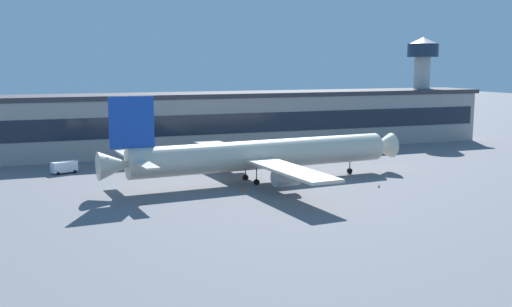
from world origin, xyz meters
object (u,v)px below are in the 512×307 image
object	(u,v)px
control_tower	(422,75)
follow_me_car	(166,156)
airliner	(259,155)
traffic_cone_0	(244,190)
baggage_tug	(376,146)
traffic_cone_1	(379,186)
crew_van	(65,167)

from	to	relation	value
control_tower	follow_me_car	bearing A→B (deg)	-169.67
airliner	follow_me_car	size ratio (longest dim) A/B	13.98
airliner	control_tower	xyz separation A→B (m)	(72.37, 47.91, 14.00)
control_tower	traffic_cone_0	size ratio (longest dim) A/B	44.88
airliner	control_tower	distance (m)	87.92
baggage_tug	traffic_cone_1	xyz separation A→B (m)	(-26.05, -42.51, -0.80)
follow_me_car	traffic_cone_0	xyz separation A→B (m)	(5.34, -40.06, -0.75)
airliner	traffic_cone_0	distance (m)	10.66
control_tower	follow_me_car	world-z (taller)	control_tower
traffic_cone_1	traffic_cone_0	bearing A→B (deg)	167.30
control_tower	crew_van	distance (m)	111.65
traffic_cone_0	traffic_cone_1	distance (m)	25.52
control_tower	follow_me_car	distance (m)	86.87
control_tower	traffic_cone_0	xyz separation A→B (m)	(-78.22, -55.29, -19.01)
traffic_cone_1	airliner	bearing A→B (deg)	145.73
airliner	traffic_cone_0	bearing A→B (deg)	-128.39
airliner	traffic_cone_1	distance (m)	23.61
control_tower	baggage_tug	distance (m)	37.62
crew_van	traffic_cone_0	world-z (taller)	crew_van
control_tower	baggage_tug	size ratio (longest dim) A/B	8.27
control_tower	traffic_cone_1	size ratio (longest dim) A/B	54.41
airliner	follow_me_car	xyz separation A→B (m)	(-11.18, 32.68, -4.27)
follow_me_car	traffic_cone_1	xyz separation A→B (m)	(30.24, -45.67, -0.81)
control_tower	traffic_cone_0	distance (m)	97.65
follow_me_car	traffic_cone_0	distance (m)	40.42
airliner	baggage_tug	world-z (taller)	airliner
airliner	baggage_tug	distance (m)	54.08
crew_van	traffic_cone_0	bearing A→B (deg)	-46.27
control_tower	baggage_tug	world-z (taller)	control_tower
airliner	crew_van	size ratio (longest dim) A/B	11.19
baggage_tug	follow_me_car	xyz separation A→B (m)	(-56.29, 3.16, 0.00)
traffic_cone_0	control_tower	bearing A→B (deg)	35.25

